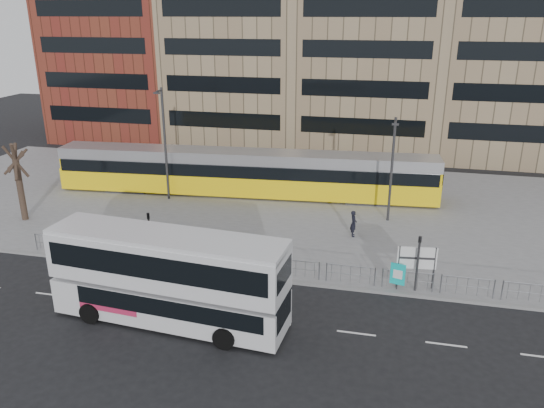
% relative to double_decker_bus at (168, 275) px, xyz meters
% --- Properties ---
extents(ground, '(120.00, 120.00, 0.00)m').
position_rel_double_decker_bus_xyz_m(ground, '(2.80, 4.92, -2.45)').
color(ground, black).
rests_on(ground, ground).
extents(plaza, '(64.00, 24.00, 0.15)m').
position_rel_double_decker_bus_xyz_m(plaza, '(2.80, 16.92, -2.37)').
color(plaza, slate).
rests_on(plaza, ground).
extents(kerb, '(64.00, 0.25, 0.17)m').
position_rel_double_decker_bus_xyz_m(kerb, '(2.80, 4.97, -2.37)').
color(kerb, gray).
rests_on(kerb, ground).
extents(building_row, '(70.40, 18.40, 31.20)m').
position_rel_double_decker_bus_xyz_m(building_row, '(4.35, 39.19, 10.46)').
color(building_row, maroon).
rests_on(building_row, ground).
extents(pedestrian_barrier, '(32.07, 0.07, 1.10)m').
position_rel_double_decker_bus_xyz_m(pedestrian_barrier, '(4.80, 5.42, -1.47)').
color(pedestrian_barrier, '#92949A').
rests_on(pedestrian_barrier, plaza).
extents(road_markings, '(62.00, 0.12, 0.01)m').
position_rel_double_decker_bus_xyz_m(road_markings, '(3.80, 0.92, -2.44)').
color(road_markings, white).
rests_on(road_markings, ground).
extents(double_decker_bus, '(11.50, 3.56, 4.53)m').
position_rel_double_decker_bus_xyz_m(double_decker_bus, '(0.00, 0.00, 0.00)').
color(double_decker_bus, silver).
rests_on(double_decker_bus, ground).
extents(tram, '(30.34, 5.15, 3.56)m').
position_rel_double_decker_bus_xyz_m(tram, '(-1.55, 18.66, -0.51)').
color(tram, yellow).
rests_on(tram, plaza).
extents(station_sign, '(2.05, 0.34, 2.36)m').
position_rel_double_decker_bus_xyz_m(station_sign, '(11.48, 5.72, -0.66)').
color(station_sign, '#2D2D30').
rests_on(station_sign, plaza).
extents(ad_panel, '(0.79, 0.25, 1.49)m').
position_rel_double_decker_bus_xyz_m(ad_panel, '(10.57, 5.32, -1.43)').
color(ad_panel, '#2D2D30').
rests_on(ad_panel, plaza).
extents(pedestrian, '(0.52, 0.70, 1.76)m').
position_rel_double_decker_bus_xyz_m(pedestrian, '(7.71, 11.99, -1.42)').
color(pedestrian, black).
rests_on(pedestrian, plaza).
extents(traffic_light_west, '(0.23, 0.25, 3.10)m').
position_rel_double_decker_bus_xyz_m(traffic_light_west, '(-3.52, 5.42, -0.32)').
color(traffic_light_west, '#2D2D30').
rests_on(traffic_light_west, plaza).
extents(traffic_light_east, '(0.22, 0.24, 3.10)m').
position_rel_double_decker_bus_xyz_m(traffic_light_east, '(11.52, 5.42, -0.32)').
color(traffic_light_east, '#2D2D30').
rests_on(traffic_light_east, plaza).
extents(lamp_post_west, '(0.45, 1.04, 8.67)m').
position_rel_double_decker_bus_xyz_m(lamp_post_west, '(-7.11, 16.18, 2.41)').
color(lamp_post_west, '#2D2D30').
rests_on(lamp_post_west, plaza).
extents(lamp_post_east, '(0.45, 1.04, 7.32)m').
position_rel_double_decker_bus_xyz_m(lamp_post_east, '(9.88, 15.30, 1.73)').
color(lamp_post_east, '#2D2D30').
rests_on(lamp_post_east, plaza).
extents(bare_tree, '(4.43, 4.43, 7.76)m').
position_rel_double_decker_bus_xyz_m(bare_tree, '(-15.28, 9.78, 3.43)').
color(bare_tree, black).
rests_on(bare_tree, plaza).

